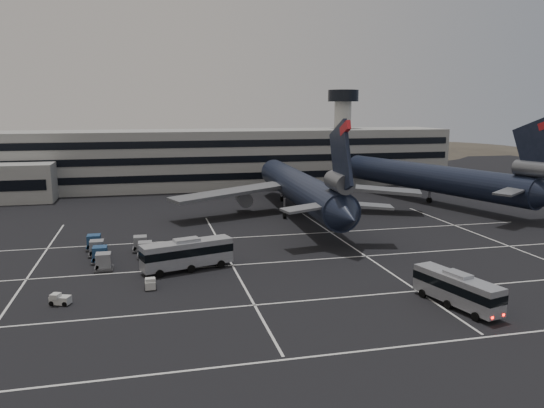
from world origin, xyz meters
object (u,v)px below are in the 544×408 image
at_px(bus_near, 457,288).
at_px(uld_cluster, 119,251).
at_px(trijet_main, 300,188).
at_px(tug_a, 150,283).
at_px(bus_far, 187,253).

relative_size(bus_near, uld_cluster, 0.79).
relative_size(trijet_main, tug_a, 28.18).
distance_m(bus_near, uld_cluster, 42.05).
distance_m(bus_far, uld_cluster, 11.04).
relative_size(bus_far, tug_a, 5.61).
bearing_deg(trijet_main, bus_near, -84.50).
height_order(trijet_main, bus_near, trijet_main).
bearing_deg(bus_near, bus_far, 129.99).
bearing_deg(uld_cluster, tug_a, -73.33).
bearing_deg(tug_a, bus_near, -23.08).
height_order(bus_near, bus_far, bus_far).
distance_m(bus_far, tug_a, 7.51).
bearing_deg(bus_far, uld_cluster, 33.38).
relative_size(trijet_main, bus_far, 5.03).
distance_m(trijet_main, bus_far, 35.87).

